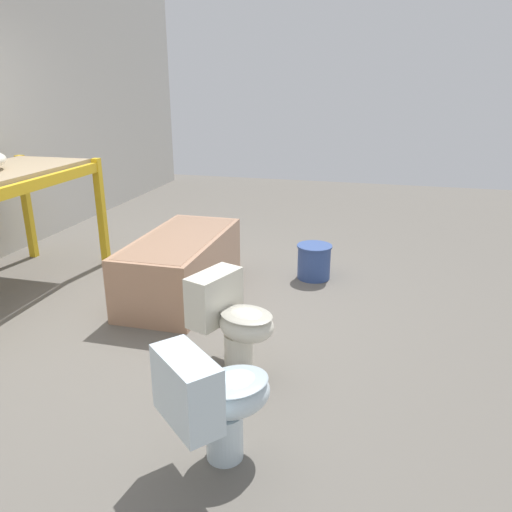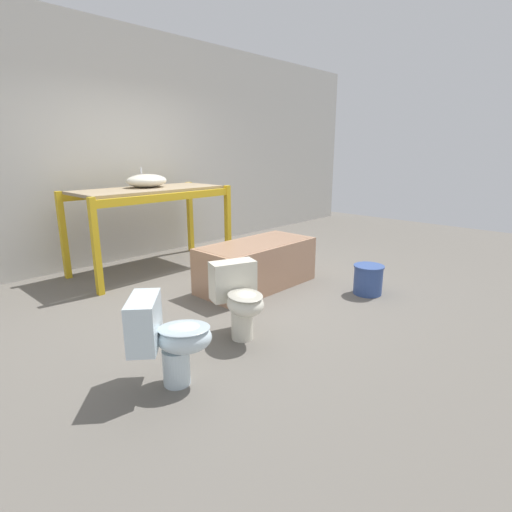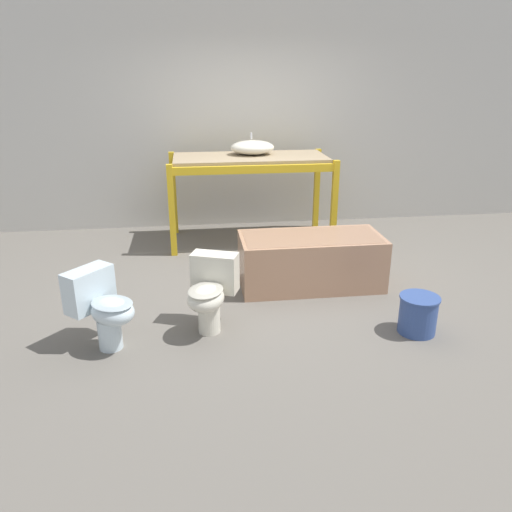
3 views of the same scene
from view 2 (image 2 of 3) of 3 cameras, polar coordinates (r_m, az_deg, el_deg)
The scene contains 8 objects.
ground_plane at distance 4.64m, azimuth -5.02°, elevation -4.80°, with size 12.00×12.00×0.00m, color #666059.
warehouse_wall_rear at distance 6.08m, azimuth -18.93°, elevation 14.53°, with size 10.80×0.08×3.20m.
shelving_rack at distance 5.41m, azimuth -14.95°, elevation 7.78°, with size 2.00×0.94×1.08m.
sink_basin at distance 5.50m, azimuth -15.35°, elevation 10.33°, with size 0.54×0.44×0.25m.
bathtub_main at distance 4.64m, azimuth 0.11°, elevation -0.79°, with size 1.42×0.66×0.53m.
toilet_near at distance 2.77m, azimuth -12.60°, elevation -11.03°, with size 0.62×0.61×0.63m.
toilet_far at distance 3.39m, azimuth -2.37°, elevation -5.79°, with size 0.51×0.62×0.63m.
bucket_white at distance 4.61m, azimuth 15.72°, elevation -3.17°, with size 0.33×0.33×0.33m.
Camera 2 is at (-2.88, -3.28, 1.56)m, focal length 28.00 mm.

